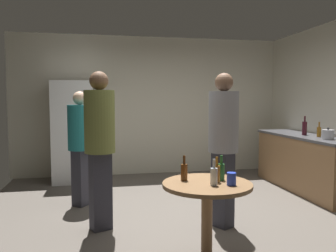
{
  "coord_description": "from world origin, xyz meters",
  "views": [
    {
      "loc": [
        -0.98,
        -4.1,
        1.47
      ],
      "look_at": [
        -0.17,
        0.02,
        1.15
      ],
      "focal_mm": 36.54,
      "sensor_mm": 36.0,
      "label": 1
    }
  ],
  "objects_px": {
    "beer_bottle_amber": "(217,173)",
    "person_in_teal_shirt": "(80,139)",
    "refrigerator": "(73,132)",
    "beer_bottle_green": "(221,171)",
    "plastic_cup_blue": "(231,179)",
    "wine_bottle_on_counter": "(305,128)",
    "beer_bottle_on_counter": "(319,131)",
    "person_in_olive_shirt": "(100,137)",
    "foreground_table": "(207,194)",
    "kettle": "(328,134)",
    "beer_bottle_brown": "(184,171)",
    "beer_bottle_clear": "(214,176)",
    "person_in_gray_shirt": "(223,137)"
  },
  "relations": [
    {
      "from": "kettle",
      "to": "beer_bottle_amber",
      "type": "distance_m",
      "value": 2.67
    },
    {
      "from": "foreground_table",
      "to": "beer_bottle_brown",
      "type": "relative_size",
      "value": 3.48
    },
    {
      "from": "beer_bottle_brown",
      "to": "beer_bottle_clear",
      "type": "distance_m",
      "value": 0.31
    },
    {
      "from": "foreground_table",
      "to": "person_in_olive_shirt",
      "type": "distance_m",
      "value": 1.43
    },
    {
      "from": "plastic_cup_blue",
      "to": "beer_bottle_on_counter",
      "type": "bearing_deg",
      "value": 41.58
    },
    {
      "from": "beer_bottle_clear",
      "to": "person_in_olive_shirt",
      "type": "relative_size",
      "value": 0.13
    },
    {
      "from": "beer_bottle_amber",
      "to": "person_in_teal_shirt",
      "type": "height_order",
      "value": "person_in_teal_shirt"
    },
    {
      "from": "beer_bottle_brown",
      "to": "person_in_olive_shirt",
      "type": "height_order",
      "value": "person_in_olive_shirt"
    },
    {
      "from": "person_in_gray_shirt",
      "to": "person_in_olive_shirt",
      "type": "xyz_separation_m",
      "value": [
        -1.39,
        0.19,
        0.01
      ]
    },
    {
      "from": "beer_bottle_amber",
      "to": "beer_bottle_brown",
      "type": "bearing_deg",
      "value": 154.38
    },
    {
      "from": "kettle",
      "to": "plastic_cup_blue",
      "type": "height_order",
      "value": "kettle"
    },
    {
      "from": "beer_bottle_brown",
      "to": "person_in_olive_shirt",
      "type": "xyz_separation_m",
      "value": [
        -0.75,
        0.88,
        0.23
      ]
    },
    {
      "from": "refrigerator",
      "to": "beer_bottle_brown",
      "type": "bearing_deg",
      "value": -69.68
    },
    {
      "from": "refrigerator",
      "to": "plastic_cup_blue",
      "type": "height_order",
      "value": "refrigerator"
    },
    {
      "from": "kettle",
      "to": "beer_bottle_clear",
      "type": "height_order",
      "value": "kettle"
    },
    {
      "from": "wine_bottle_on_counter",
      "to": "beer_bottle_amber",
      "type": "relative_size",
      "value": 1.35
    },
    {
      "from": "refrigerator",
      "to": "beer_bottle_green",
      "type": "distance_m",
      "value": 3.72
    },
    {
      "from": "beer_bottle_green",
      "to": "person_in_olive_shirt",
      "type": "bearing_deg",
      "value": 139.37
    },
    {
      "from": "foreground_table",
      "to": "wine_bottle_on_counter",
      "type": "bearing_deg",
      "value": 42.31
    },
    {
      "from": "wine_bottle_on_counter",
      "to": "person_in_gray_shirt",
      "type": "distance_m",
      "value": 2.26
    },
    {
      "from": "person_in_gray_shirt",
      "to": "person_in_olive_shirt",
      "type": "distance_m",
      "value": 1.4
    },
    {
      "from": "kettle",
      "to": "plastic_cup_blue",
      "type": "bearing_deg",
      "value": -142.59
    },
    {
      "from": "person_in_olive_shirt",
      "to": "person_in_gray_shirt",
      "type": "bearing_deg",
      "value": 61.59
    },
    {
      "from": "beer_bottle_clear",
      "to": "person_in_gray_shirt",
      "type": "xyz_separation_m",
      "value": [
        0.42,
        0.92,
        0.22
      ]
    },
    {
      "from": "wine_bottle_on_counter",
      "to": "foreground_table",
      "type": "distance_m",
      "value": 3.15
    },
    {
      "from": "kettle",
      "to": "person_in_teal_shirt",
      "type": "relative_size",
      "value": 0.15
    },
    {
      "from": "foreground_table",
      "to": "person_in_gray_shirt",
      "type": "relative_size",
      "value": 0.45
    },
    {
      "from": "kettle",
      "to": "beer_bottle_amber",
      "type": "xyz_separation_m",
      "value": [
        -2.21,
        -1.5,
        -0.15
      ]
    },
    {
      "from": "beer_bottle_green",
      "to": "person_in_teal_shirt",
      "type": "bearing_deg",
      "value": 125.62
    },
    {
      "from": "refrigerator",
      "to": "beer_bottle_brown",
      "type": "xyz_separation_m",
      "value": [
        1.23,
        -3.32,
        -0.08
      ]
    },
    {
      "from": "foreground_table",
      "to": "beer_bottle_amber",
      "type": "bearing_deg",
      "value": -2.61
    },
    {
      "from": "foreground_table",
      "to": "person_in_olive_shirt",
      "type": "xyz_separation_m",
      "value": [
        -0.93,
        1.0,
        0.42
      ]
    },
    {
      "from": "beer_bottle_amber",
      "to": "plastic_cup_blue",
      "type": "xyz_separation_m",
      "value": [
        0.09,
        -0.12,
        -0.03
      ]
    },
    {
      "from": "refrigerator",
      "to": "person_in_olive_shirt",
      "type": "bearing_deg",
      "value": -79.0
    },
    {
      "from": "person_in_gray_shirt",
      "to": "person_in_teal_shirt",
      "type": "bearing_deg",
      "value": -63.4
    },
    {
      "from": "beer_bottle_clear",
      "to": "plastic_cup_blue",
      "type": "distance_m",
      "value": 0.16
    },
    {
      "from": "beer_bottle_amber",
      "to": "plastic_cup_blue",
      "type": "distance_m",
      "value": 0.15
    },
    {
      "from": "beer_bottle_brown",
      "to": "beer_bottle_amber",
      "type": "bearing_deg",
      "value": -25.62
    },
    {
      "from": "beer_bottle_amber",
      "to": "refrigerator",
      "type": "bearing_deg",
      "value": 113.46
    },
    {
      "from": "person_in_teal_shirt",
      "to": "person_in_olive_shirt",
      "type": "distance_m",
      "value": 1.0
    },
    {
      "from": "wine_bottle_on_counter",
      "to": "person_in_olive_shirt",
      "type": "distance_m",
      "value": 3.43
    },
    {
      "from": "beer_bottle_amber",
      "to": "beer_bottle_green",
      "type": "xyz_separation_m",
      "value": [
        0.07,
        0.07,
        0.0
      ]
    },
    {
      "from": "beer_bottle_on_counter",
      "to": "person_in_teal_shirt",
      "type": "xyz_separation_m",
      "value": [
        -3.58,
        0.13,
        -0.06
      ]
    },
    {
      "from": "beer_bottle_on_counter",
      "to": "beer_bottle_amber",
      "type": "bearing_deg",
      "value": -141.38
    },
    {
      "from": "kettle",
      "to": "wine_bottle_on_counter",
      "type": "bearing_deg",
      "value": 88.56
    },
    {
      "from": "refrigerator",
      "to": "foreground_table",
      "type": "bearing_deg",
      "value": -67.74
    },
    {
      "from": "beer_bottle_amber",
      "to": "foreground_table",
      "type": "bearing_deg",
      "value": 177.39
    },
    {
      "from": "beer_bottle_clear",
      "to": "person_in_teal_shirt",
      "type": "bearing_deg",
      "value": 120.71
    },
    {
      "from": "refrigerator",
      "to": "beer_bottle_clear",
      "type": "relative_size",
      "value": 7.83
    },
    {
      "from": "wine_bottle_on_counter",
      "to": "plastic_cup_blue",
      "type": "bearing_deg",
      "value": -133.74
    }
  ]
}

